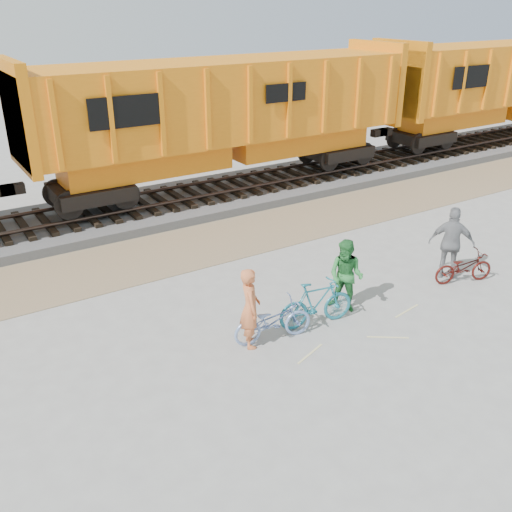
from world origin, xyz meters
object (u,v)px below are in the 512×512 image
(hopper_car_center, at_px, (227,115))
(person_man, at_px, (346,276))
(bicycle_teal, at_px, (316,303))
(bicycle_maroon, at_px, (464,267))
(bicycle_blue, at_px, (273,321))
(hopper_car_right, at_px, (500,84))
(person_woman, at_px, (452,243))
(person_solo, at_px, (250,308))

(hopper_car_center, xyz_separation_m, person_man, (-1.86, -8.73, -2.14))
(bicycle_teal, xyz_separation_m, person_man, (1.00, 0.20, 0.33))
(bicycle_teal, distance_m, bicycle_maroon, 4.51)
(hopper_car_center, bearing_deg, bicycle_teal, -107.78)
(bicycle_blue, distance_m, bicycle_maroon, 5.67)
(hopper_car_right, relative_size, bicycle_teal, 7.78)
(hopper_car_center, xyz_separation_m, person_woman, (1.54, -8.87, -2.04))
(hopper_car_right, relative_size, person_woman, 7.24)
(bicycle_teal, relative_size, person_man, 1.04)
(hopper_car_right, distance_m, bicycle_maroon, 16.47)
(bicycle_blue, relative_size, bicycle_teal, 0.97)
(bicycle_teal, relative_size, bicycle_maroon, 1.13)
(hopper_car_right, height_order, person_woman, hopper_car_right)
(bicycle_blue, height_order, person_man, person_man)
(hopper_car_center, bearing_deg, bicycle_blue, -114.25)
(bicycle_maroon, bearing_deg, hopper_car_center, 28.27)
(person_man, bearing_deg, bicycle_teal, -105.69)
(hopper_car_center, height_order, hopper_car_right, same)
(person_solo, distance_m, person_woman, 6.06)
(bicycle_blue, relative_size, person_man, 1.01)
(person_solo, bearing_deg, hopper_car_center, -5.20)
(hopper_car_right, bearing_deg, bicycle_teal, -153.45)
(hopper_car_center, relative_size, bicycle_maroon, 8.82)
(hopper_car_right, xyz_separation_m, bicycle_blue, (-19.02, -8.93, -2.55))
(bicycle_teal, relative_size, person_woman, 0.93)
(bicycle_blue, bearing_deg, bicycle_maroon, -83.56)
(bicycle_blue, relative_size, bicycle_maroon, 1.10)
(person_woman, bearing_deg, person_solo, 49.79)
(person_solo, distance_m, person_man, 2.66)
(bicycle_maroon, height_order, person_woman, person_woman)
(hopper_car_center, xyz_separation_m, hopper_car_right, (15.00, 0.00, 0.00))
(bicycle_teal, height_order, person_man, person_man)
(person_man, bearing_deg, hopper_car_center, 140.96)
(hopper_car_right, xyz_separation_m, person_woman, (-13.46, -8.87, -2.04))
(bicycle_teal, bearing_deg, person_solo, 95.74)
(bicycle_blue, xyz_separation_m, person_woman, (5.56, 0.06, 0.51))
(person_woman, bearing_deg, hopper_car_right, -96.46)
(bicycle_maroon, xyz_separation_m, person_solo, (-6.16, 0.44, 0.47))
(bicycle_maroon, bearing_deg, hopper_car_right, -37.01)
(bicycle_maroon, relative_size, person_solo, 0.90)
(hopper_car_right, distance_m, person_woman, 16.25)
(person_solo, bearing_deg, bicycle_blue, -79.38)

